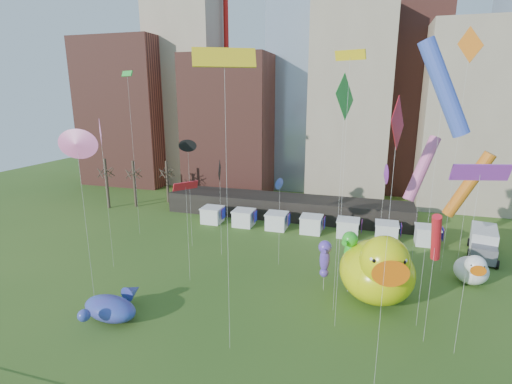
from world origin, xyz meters
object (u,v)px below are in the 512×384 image
(seahorse_green, at_px, (350,250))
(seahorse_purple, at_px, (325,256))
(small_duck, at_px, (472,269))
(box_truck, at_px, (483,242))
(big_duck, at_px, (378,269))
(whale_inflatable, at_px, (112,307))

(seahorse_green, xyz_separation_m, seahorse_purple, (-2.32, -0.43, -0.75))
(seahorse_green, bearing_deg, small_duck, 48.53)
(seahorse_purple, height_order, box_truck, seahorse_purple)
(seahorse_purple, distance_m, box_truck, 22.53)
(big_duck, relative_size, small_duck, 2.23)
(seahorse_green, xyz_separation_m, box_truck, (14.94, 13.91, -2.82))
(seahorse_purple, bearing_deg, box_truck, 39.95)
(seahorse_green, xyz_separation_m, whale_inflatable, (-19.27, -10.60, -3.39))
(big_duck, bearing_deg, seahorse_green, 146.64)
(big_duck, distance_m, seahorse_green, 3.09)
(small_duck, relative_size, seahorse_green, 0.71)
(small_duck, relative_size, whale_inflatable, 0.66)
(whale_inflatable, relative_size, box_truck, 0.86)
(small_duck, bearing_deg, box_truck, 70.05)
(big_duck, xyz_separation_m, box_truck, (12.29, 15.00, -1.68))
(whale_inflatable, xyz_separation_m, box_truck, (34.21, 24.51, 0.57))
(seahorse_green, bearing_deg, seahorse_purple, -145.37)
(small_duck, distance_m, seahorse_purple, 15.56)
(whale_inflatable, bearing_deg, seahorse_purple, 39.97)
(seahorse_green, distance_m, box_truck, 20.61)
(big_duck, relative_size, whale_inflatable, 1.47)
(big_duck, distance_m, box_truck, 19.46)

